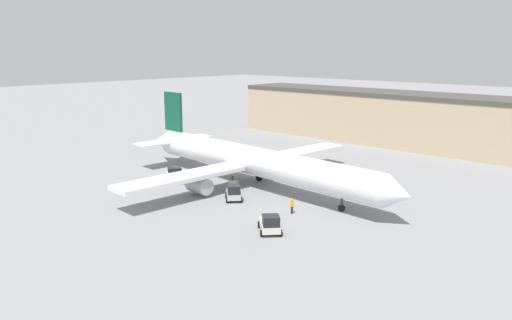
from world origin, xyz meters
name	(u,v)px	position (x,y,z in m)	size (l,w,h in m)	color
ground_plane	(256,187)	(0.00, 0.00, 0.00)	(400.00, 400.00, 0.00)	gray
terminal_building	(458,124)	(9.46, 38.19, 4.64)	(85.56, 10.82, 9.27)	tan
airplane	(251,161)	(-0.97, 0.05, 3.18)	(42.92, 35.79, 10.60)	white
ground_crew_worker	(292,205)	(9.70, -4.86, 0.87)	(0.36, 0.36, 1.63)	#1E2338
baggage_tug	(270,224)	(11.77, -10.59, 0.87)	(3.58, 3.44, 1.88)	beige
belt_loader_truck	(234,193)	(2.04, -5.83, 0.92)	(3.20, 3.11, 1.93)	#B2B2B7
pushback_tug	(175,175)	(-8.88, -5.68, 1.01)	(3.61, 3.41, 2.16)	silver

